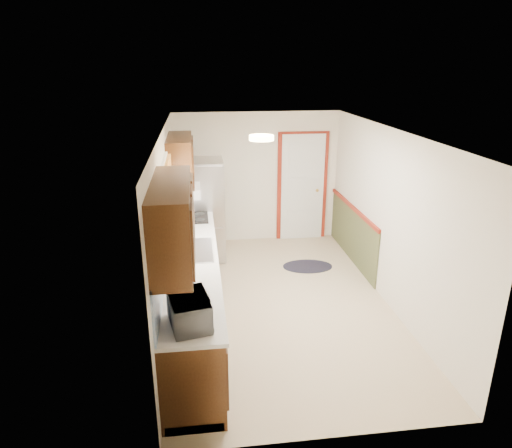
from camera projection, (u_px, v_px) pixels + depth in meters
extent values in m
cube|color=#CBB58F|center=(280.00, 302.00, 6.46)|extent=(3.20, 5.20, 0.12)
cube|color=white|center=(283.00, 132.00, 5.66)|extent=(3.20, 5.20, 0.12)
cube|color=white|center=(257.00, 178.00, 8.40)|extent=(3.20, 0.10, 2.40)
cube|color=white|center=(336.00, 323.00, 3.73)|extent=(3.20, 0.10, 2.40)
cube|color=white|center=(167.00, 228.00, 5.88)|extent=(0.10, 5.20, 2.40)
cube|color=white|center=(389.00, 218.00, 6.24)|extent=(0.10, 5.20, 2.40)
cube|color=#3E210E|center=(193.00, 289.00, 5.89)|extent=(0.60, 4.00, 0.90)
cube|color=silver|center=(193.00, 255.00, 5.73)|extent=(0.63, 4.00, 0.04)
cube|color=#5D98E2|center=(167.00, 235.00, 5.60)|extent=(0.02, 4.00, 0.55)
cube|color=#3E210E|center=(172.00, 222.00, 4.20)|extent=(0.35, 1.40, 0.75)
cube|color=#3E210E|center=(180.00, 162.00, 6.72)|extent=(0.35, 1.20, 0.75)
cube|color=white|center=(165.00, 201.00, 5.56)|extent=(0.02, 1.00, 0.90)
cube|color=#DE5529|center=(167.00, 172.00, 5.44)|extent=(0.05, 1.12, 0.24)
cube|color=#B7B7BC|center=(192.00, 250.00, 5.82)|extent=(0.52, 0.82, 0.02)
cube|color=white|center=(185.00, 190.00, 6.93)|extent=(0.45, 0.60, 0.15)
cube|color=maroon|center=(302.00, 187.00, 8.54)|extent=(0.94, 0.05, 2.08)
cube|color=white|center=(302.00, 188.00, 8.52)|extent=(0.80, 0.04, 2.00)
cube|color=#4A502D|center=(352.00, 234.00, 7.76)|extent=(0.02, 2.30, 0.90)
cube|color=maroon|center=(353.00, 208.00, 7.60)|extent=(0.04, 2.30, 0.06)
cylinder|color=#FFD88C|center=(261.00, 138.00, 5.45)|extent=(0.30, 0.30, 0.06)
imported|color=white|center=(190.00, 308.00, 4.12)|extent=(0.38, 0.56, 0.35)
cube|color=#B7B7BC|center=(203.00, 210.00, 7.69)|extent=(0.72, 0.67, 1.72)
cylinder|color=black|center=(189.00, 223.00, 7.34)|extent=(0.02, 0.02, 1.20)
ellipsoid|color=black|center=(308.00, 266.00, 7.59)|extent=(0.86, 0.59, 0.01)
cube|color=black|center=(192.00, 218.00, 7.04)|extent=(0.48, 0.58, 0.02)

